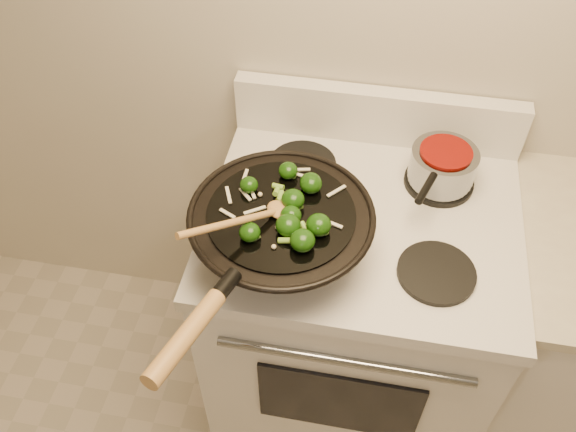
# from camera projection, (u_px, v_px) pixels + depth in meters

# --- Properties ---
(stove) EXTENTS (0.78, 0.67, 1.08)m
(stove) POSITION_uv_depth(u_px,v_px,m) (350.00, 314.00, 1.85)
(stove) COLOR white
(stove) RESTS_ON ground
(wok) EXTENTS (0.42, 0.68, 0.20)m
(wok) POSITION_uv_depth(u_px,v_px,m) (280.00, 231.00, 1.37)
(wok) COLOR black
(wok) RESTS_ON stove
(stirfry) EXTENTS (0.28, 0.26, 0.05)m
(stirfry) POSITION_uv_depth(u_px,v_px,m) (293.00, 208.00, 1.32)
(stirfry) COLOR #133809
(stirfry) RESTS_ON wok
(wooden_spoon) EXTENTS (0.21, 0.23, 0.11)m
(wooden_spoon) POSITION_uv_depth(u_px,v_px,m) (252.00, 217.00, 1.28)
(wooden_spoon) COLOR #AA7C43
(wooden_spoon) RESTS_ON wok
(saucepan) EXTENTS (0.17, 0.27, 0.10)m
(saucepan) POSITION_uv_depth(u_px,v_px,m) (442.00, 166.00, 1.54)
(saucepan) COLOR gray
(saucepan) RESTS_ON stove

